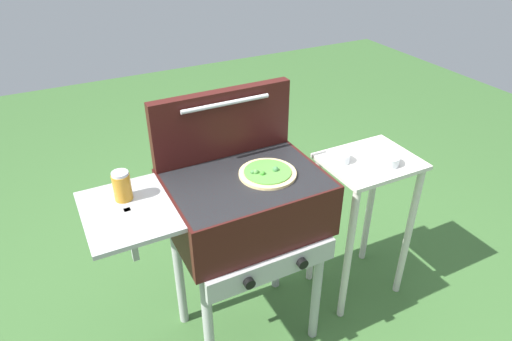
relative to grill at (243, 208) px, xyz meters
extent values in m
plane|color=#38602D|center=(0.01, 0.00, -0.76)|extent=(8.00, 8.00, 0.00)
cube|color=#38110F|center=(0.01, 0.00, 0.02)|extent=(0.64, 0.48, 0.24)
cube|color=black|center=(0.01, 0.00, 0.14)|extent=(0.61, 0.46, 0.01)
cube|color=#A3A3A3|center=(-0.47, 0.00, 0.13)|extent=(0.32, 0.41, 0.02)
cube|color=#A3A3A3|center=(-0.47, 0.00, 0.02)|extent=(0.02, 0.02, 0.24)
cube|color=#A3A3A3|center=(0.01, -0.25, -0.15)|extent=(0.58, 0.02, 0.10)
cylinder|color=black|center=(-0.11, -0.27, -0.15)|extent=(0.04, 0.02, 0.04)
cylinder|color=black|center=(0.13, -0.27, -0.15)|extent=(0.04, 0.02, 0.04)
cylinder|color=#A3A3A3|center=(-0.26, -0.19, -0.43)|extent=(0.04, 0.04, 0.66)
cylinder|color=#A3A3A3|center=(0.28, -0.19, -0.43)|extent=(0.04, 0.04, 0.66)
cylinder|color=#A3A3A3|center=(-0.26, 0.19, -0.43)|extent=(0.04, 0.04, 0.66)
cylinder|color=#A3A3A3|center=(0.28, 0.19, -0.43)|extent=(0.04, 0.04, 0.66)
cube|color=#38110F|center=(0.01, 0.22, 0.29)|extent=(0.63, 0.05, 0.30)
cylinder|color=#B7B7BC|center=(0.01, 0.17, 0.40)|extent=(0.38, 0.02, 0.02)
cylinder|color=#E0C17F|center=(0.11, -0.02, 0.15)|extent=(0.24, 0.24, 0.01)
cylinder|color=#4C8C38|center=(0.11, -0.02, 0.16)|extent=(0.20, 0.20, 0.01)
sphere|color=green|center=(0.08, -0.03, 0.17)|extent=(0.02, 0.02, 0.02)
sphere|color=#447A40|center=(0.04, 0.00, 0.17)|extent=(0.02, 0.02, 0.02)
sphere|color=#518D40|center=(0.06, -0.01, 0.17)|extent=(0.02, 0.02, 0.02)
sphere|color=#3D743E|center=(0.14, -0.03, 0.17)|extent=(0.03, 0.03, 0.03)
cylinder|color=#B77A1E|center=(-0.46, 0.08, 0.20)|extent=(0.07, 0.07, 0.11)
cylinder|color=silver|center=(-0.46, 0.08, 0.26)|extent=(0.06, 0.06, 0.01)
cube|color=beige|center=(0.67, 0.00, 0.05)|extent=(0.44, 0.36, 0.02)
cylinder|color=beige|center=(0.48, -0.15, -0.36)|extent=(0.04, 0.04, 0.79)
cylinder|color=beige|center=(0.86, -0.15, -0.36)|extent=(0.04, 0.04, 0.79)
cylinder|color=beige|center=(0.48, 0.15, -0.36)|extent=(0.04, 0.04, 0.79)
cylinder|color=beige|center=(0.86, 0.15, -0.36)|extent=(0.04, 0.04, 0.79)
cylinder|color=silver|center=(0.53, 0.06, 0.08)|extent=(0.10, 0.10, 0.04)
cylinder|color=maroon|center=(0.53, 0.06, 0.07)|extent=(0.08, 0.08, 0.02)
cylinder|color=silver|center=(0.71, -0.06, 0.08)|extent=(0.11, 0.11, 0.04)
cylinder|color=#996B47|center=(0.71, -0.06, 0.07)|extent=(0.09, 0.09, 0.02)
camera|label=1|loc=(-0.66, -1.40, 1.13)|focal=31.82mm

